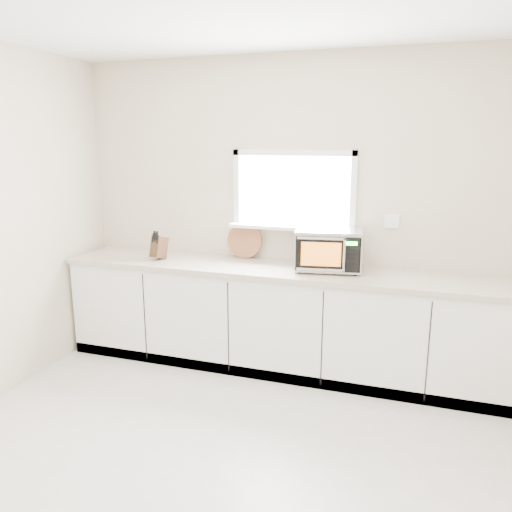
% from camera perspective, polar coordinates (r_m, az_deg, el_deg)
% --- Properties ---
extents(ground, '(4.00, 4.00, 0.00)m').
position_cam_1_polar(ground, '(3.21, -5.78, -25.16)').
color(ground, beige).
rests_on(ground, ground).
extents(back_wall, '(4.00, 0.17, 2.70)m').
position_cam_1_polar(back_wall, '(4.45, 4.30, 5.10)').
color(back_wall, beige).
rests_on(back_wall, ground).
extents(cabinets, '(3.92, 0.60, 0.88)m').
position_cam_1_polar(cabinets, '(4.40, 3.14, -7.40)').
color(cabinets, white).
rests_on(cabinets, ground).
extents(countertop, '(3.92, 0.64, 0.04)m').
position_cam_1_polar(countertop, '(4.25, 3.19, -1.63)').
color(countertop, '#BCB19B').
rests_on(countertop, cabinets).
extents(microwave, '(0.59, 0.49, 0.35)m').
position_cam_1_polar(microwave, '(4.20, 8.29, 0.86)').
color(microwave, black).
rests_on(microwave, countertop).
extents(knife_block, '(0.12, 0.20, 0.27)m').
position_cam_1_polar(knife_block, '(4.61, -11.03, 1.03)').
color(knife_block, '#442A18').
rests_on(knife_block, countertop).
extents(cutting_board, '(0.33, 0.08, 0.33)m').
position_cam_1_polar(cutting_board, '(4.57, -1.31, 1.79)').
color(cutting_board, brown).
rests_on(cutting_board, countertop).
extents(coffee_grinder, '(0.13, 0.13, 0.22)m').
position_cam_1_polar(coffee_grinder, '(4.28, 8.86, 0.10)').
color(coffee_grinder, '#AFB1B7').
rests_on(coffee_grinder, countertop).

